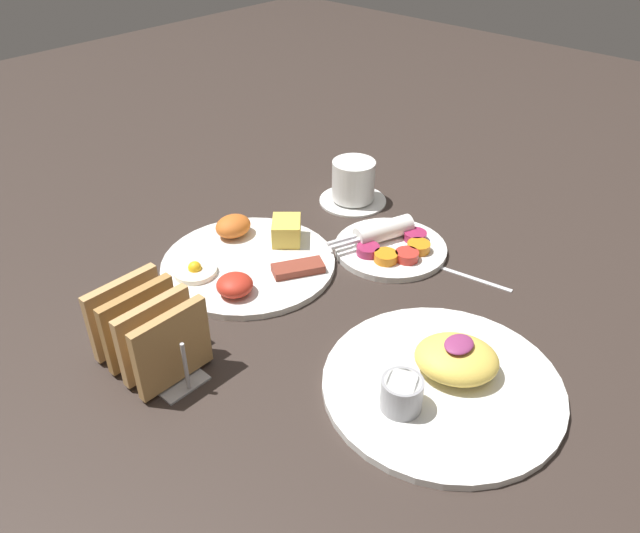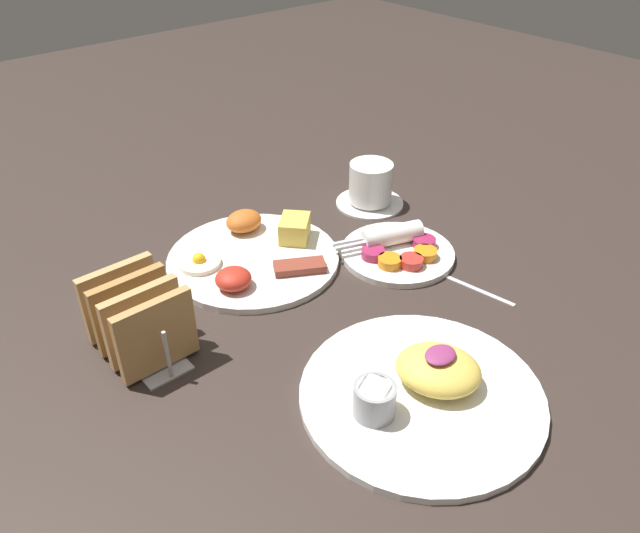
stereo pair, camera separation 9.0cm
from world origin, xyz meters
name	(u,v)px [view 1 (the left image)]	position (x,y,z in m)	size (l,w,h in m)	color
ground_plane	(323,313)	(0.00, 0.00, 0.00)	(3.00, 3.00, 0.00)	#332823
plate_breakfast	(249,259)	(0.01, 0.16, 0.01)	(0.26, 0.26, 0.05)	white
plate_condiments	(390,245)	(0.19, 0.03, 0.01)	(0.18, 0.18, 0.04)	white
plate_foreground	(443,378)	(-0.01, -0.20, 0.01)	(0.29, 0.29, 0.06)	white
toast_rack	(149,333)	(-0.22, 0.09, 0.05)	(0.10, 0.15, 0.10)	#B7B7BC
coffee_cup	(353,184)	(0.27, 0.18, 0.04)	(0.12, 0.12, 0.08)	white
teaspoon	(456,271)	(0.21, -0.08, 0.00)	(0.04, 0.13, 0.01)	silver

